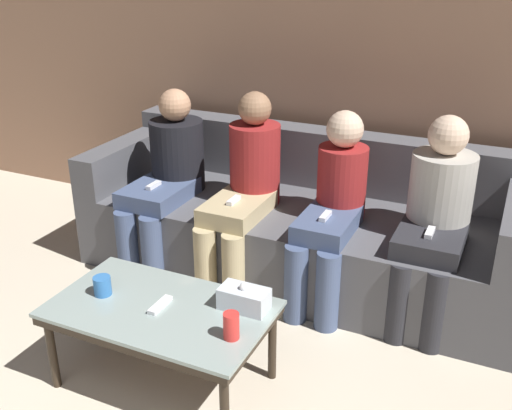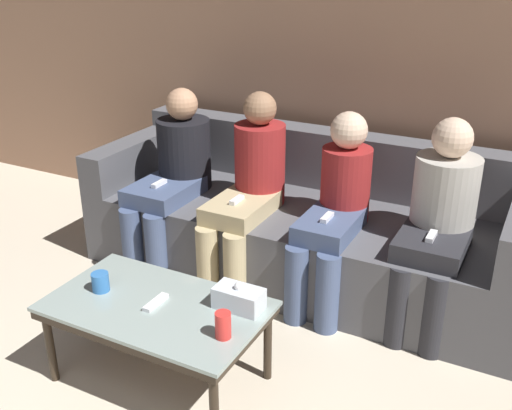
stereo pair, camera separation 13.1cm
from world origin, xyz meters
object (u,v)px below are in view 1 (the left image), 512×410
at_px(cup_near_left, 231,326).
at_px(seated_person_right_end, 436,215).
at_px(seated_person_left_end, 168,172).
at_px(couch, 301,225).
at_px(game_remote, 160,305).
at_px(seated_person_mid_left, 245,185).
at_px(tissue_box, 244,298).
at_px(seated_person_mid_right, 333,205).
at_px(cup_near_right, 102,286).
at_px(coffee_table, 161,315).

xyz_separation_m(cup_near_left, seated_person_right_end, (0.61, 1.17, 0.14)).
relative_size(cup_near_left, seated_person_right_end, 0.10).
height_order(seated_person_left_end, seated_person_right_end, seated_person_right_end).
bearing_deg(couch, game_remote, -98.14).
bearing_deg(game_remote, seated_person_mid_left, 94.69).
relative_size(couch, seated_person_mid_left, 2.32).
bearing_deg(seated_person_left_end, seated_person_mid_left, -0.98).
relative_size(couch, tissue_box, 12.04).
height_order(tissue_box, game_remote, tissue_box).
relative_size(tissue_box, seated_person_mid_right, 0.20).
relative_size(couch, cup_near_right, 29.25).
distance_m(cup_near_left, game_remote, 0.41).
distance_m(couch, tissue_box, 1.18).
relative_size(coffee_table, seated_person_left_end, 0.90).
relative_size(tissue_box, game_remote, 1.47).
xyz_separation_m(cup_near_left, tissue_box, (-0.05, 0.22, -0.01)).
height_order(cup_near_left, game_remote, cup_near_left).
bearing_deg(seated_person_mid_right, tissue_box, -97.03).
xyz_separation_m(tissue_box, seated_person_mid_left, (-0.44, 0.92, 0.14)).
bearing_deg(seated_person_mid_left, seated_person_left_end, 179.02).
relative_size(coffee_table, cup_near_left, 8.47).
relative_size(seated_person_mid_left, seated_person_mid_right, 1.05).
bearing_deg(seated_person_mid_right, seated_person_right_end, 4.24).
distance_m(seated_person_mid_left, seated_person_right_end, 1.10).
bearing_deg(seated_person_mid_right, cup_near_left, -93.23).
xyz_separation_m(tissue_box, game_remote, (-0.35, -0.15, -0.04)).
height_order(couch, tissue_box, couch).
relative_size(seated_person_left_end, seated_person_mid_right, 1.02).
relative_size(couch, seated_person_right_end, 2.36).
bearing_deg(cup_near_left, seated_person_right_end, 62.41).
bearing_deg(seated_person_right_end, cup_near_left, -117.59).
xyz_separation_m(seated_person_left_end, seated_person_right_end, (1.64, 0.02, 0.01)).
relative_size(tissue_box, seated_person_left_end, 0.20).
relative_size(couch, seated_person_left_end, 2.40).
xyz_separation_m(cup_near_left, seated_person_mid_left, (-0.48, 1.14, 0.13)).
height_order(seated_person_mid_left, seated_person_right_end, seated_person_mid_left).
xyz_separation_m(tissue_box, seated_person_left_end, (-0.98, 0.93, 0.13)).
bearing_deg(couch, seated_person_mid_left, -139.41).
bearing_deg(coffee_table, seated_person_right_end, 47.47).
distance_m(coffee_table, game_remote, 0.05).
bearing_deg(couch, seated_person_right_end, -13.91).
distance_m(seated_person_mid_left, seated_person_mid_right, 0.55).
distance_m(coffee_table, seated_person_mid_left, 1.10).
distance_m(couch, game_remote, 1.32).
bearing_deg(seated_person_mid_left, seated_person_mid_right, -0.99).
height_order(seated_person_left_end, seated_person_mid_right, seated_person_left_end).
bearing_deg(tissue_box, game_remote, -156.82).
bearing_deg(cup_near_left, couch, 98.70).
distance_m(coffee_table, seated_person_left_end, 1.27).
relative_size(coffee_table, tissue_box, 4.53).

